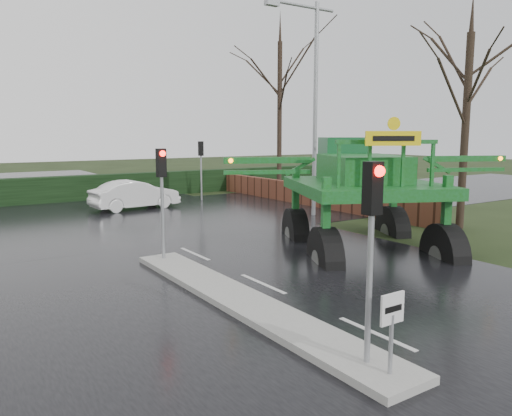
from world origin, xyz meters
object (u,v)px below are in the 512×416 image
traffic_signal_near (372,220)px  street_light_right (311,90)px  white_sedan (136,209)px  traffic_signal_mid (162,180)px  keep_left_sign (392,320)px  crop_sprayer (324,177)px  traffic_signal_far (201,157)px

traffic_signal_near → street_light_right: (9.49, 13.01, 3.40)m
traffic_signal_near → white_sedan: (3.23, 19.79, -2.59)m
traffic_signal_mid → white_sedan: traffic_signal_mid is taller
keep_left_sign → crop_sprayer: crop_sprayer is taller
traffic_signal_mid → street_light_right: 11.05m
white_sedan → street_light_right: bearing=-142.7°
keep_left_sign → traffic_signal_far: 22.93m
traffic_signal_mid → crop_sprayer: (4.34, -2.41, 0.05)m
keep_left_sign → traffic_signal_far: bearing=70.1°
traffic_signal_mid → street_light_right: size_ratio=0.35×
keep_left_sign → traffic_signal_far: traffic_signal_far is taller
traffic_signal_far → white_sedan: traffic_signal_far is taller
street_light_right → crop_sprayer: bearing=-126.7°
traffic_signal_mid → traffic_signal_far: same height
traffic_signal_mid → crop_sprayer: bearing=-29.1°
traffic_signal_near → traffic_signal_mid: same height
traffic_signal_near → traffic_signal_mid: 8.50m
traffic_signal_near → white_sedan: size_ratio=0.77×
keep_left_sign → traffic_signal_far: (7.80, 21.51, 1.53)m
keep_left_sign → traffic_signal_mid: (0.00, 8.99, 1.53)m
traffic_signal_far → crop_sprayer: bearing=76.9°
traffic_signal_mid → white_sedan: bearing=74.0°
traffic_signal_near → traffic_signal_far: same height
crop_sprayer → traffic_signal_far: bearing=101.6°
keep_left_sign → traffic_signal_near: (0.00, 0.49, 1.53)m
traffic_signal_mid → keep_left_sign: bearing=-90.0°
traffic_signal_mid → white_sedan: size_ratio=0.77×
street_light_right → crop_sprayer: street_light_right is taller
traffic_signal_near → traffic_signal_mid: (0.00, 8.50, 0.00)m
keep_left_sign → traffic_signal_near: size_ratio=0.38×
crop_sprayer → white_sedan: 13.99m
traffic_signal_near → white_sedan: traffic_signal_near is taller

